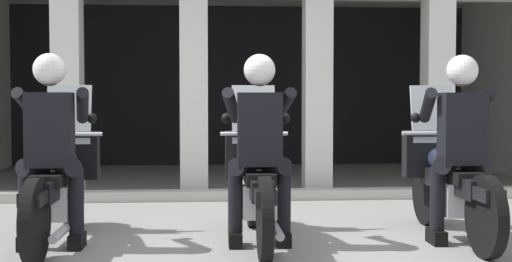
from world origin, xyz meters
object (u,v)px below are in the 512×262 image
(police_officer_left, at_px, (51,134))
(motorcycle_right, at_px, (448,180))
(police_officer_center, at_px, (259,133))
(motorcycle_left, at_px, (59,183))
(motorcycle_center, at_px, (257,182))
(police_officer_right, at_px, (461,132))

(police_officer_left, xyz_separation_m, motorcycle_right, (3.38, 0.24, -0.44))
(police_officer_center, height_order, motorcycle_right, police_officer_center)
(police_officer_center, bearing_deg, police_officer_left, -171.26)
(motorcycle_left, distance_m, police_officer_left, 0.52)
(motorcycle_left, relative_size, motorcycle_right, 1.00)
(motorcycle_center, height_order, police_officer_center, police_officer_center)
(motorcycle_center, bearing_deg, police_officer_center, -80.86)
(police_officer_center, bearing_deg, motorcycle_right, 18.14)
(police_officer_left, distance_m, police_officer_right, 3.38)
(police_officer_right, bearing_deg, motorcycle_right, 98.86)
(motorcycle_left, height_order, motorcycle_right, same)
(police_officer_right, bearing_deg, police_officer_left, -171.61)
(police_officer_center, height_order, police_officer_right, same)
(motorcycle_center, distance_m, police_officer_right, 1.77)
(motorcycle_right, bearing_deg, motorcycle_left, -171.61)
(motorcycle_center, xyz_separation_m, police_officer_center, (-0.00, -0.28, 0.44))
(police_officer_left, distance_m, motorcycle_right, 3.42)
(police_officer_left, distance_m, police_officer_center, 1.69)
(motorcycle_center, xyz_separation_m, motorcycle_right, (1.69, -0.02, 0.00))
(motorcycle_left, height_order, police_officer_left, police_officer_left)
(police_officer_left, bearing_deg, motorcycle_center, 20.13)
(motorcycle_center, relative_size, police_officer_center, 1.29)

